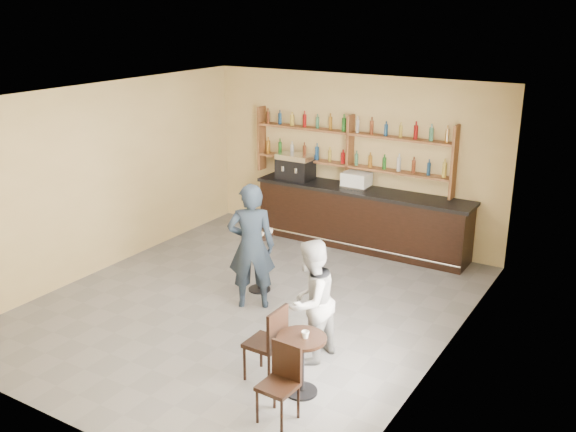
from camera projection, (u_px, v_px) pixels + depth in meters
The scene contains 23 objects.
floor at pixel (250, 304), 9.91m from camera, with size 7.00×7.00×0.00m, color #5E5E62.
ceiling at pixel (246, 96), 8.90m from camera, with size 7.00×7.00×0.00m, color white.
wall_back at pixel (353, 159), 12.24m from camera, with size 7.00×7.00×0.00m, color tan.
wall_front at pixel (53, 293), 6.57m from camera, with size 7.00×7.00×0.00m, color tan.
wall_left at pixel (103, 178), 10.89m from camera, with size 7.00×7.00×0.00m, color tan.
wall_right at pixel (447, 244), 7.93m from camera, with size 7.00×7.00×0.00m, color tan.
window_pane at pixel (412, 269), 6.92m from camera, with size 2.00×2.00×0.00m, color white.
window_frame at pixel (412, 269), 6.93m from camera, with size 0.04×1.70×2.10m, color black, non-canonical shape.
shelf_unit at pixel (350, 149), 12.07m from camera, with size 4.00×0.26×1.40m, color brown, non-canonical shape.
liquor_bottles at pixel (350, 140), 12.02m from camera, with size 3.68×0.10×1.00m, color #8C5919, non-canonical shape.
bar_counter at pixel (361, 218), 12.09m from camera, with size 4.21×0.82×1.14m, color black, non-canonical shape.
espresso_machine at pixel (295, 167), 12.55m from camera, with size 0.69×0.44×0.49m, color black, non-canonical shape.
pastry_case at pixel (356, 180), 11.93m from camera, with size 0.51×0.41×0.30m, color silver, non-canonical shape.
pedestal_table at pixel (259, 262), 10.26m from camera, with size 0.47×0.47×0.97m, color black, non-canonical shape.
napkin at pixel (259, 234), 10.11m from camera, with size 0.17×0.17×0.00m, color white.
donut at pixel (259, 233), 10.09m from camera, with size 0.13×0.13×0.05m, color #B87B43.
cup_pedestal at pixel (270, 231), 10.11m from camera, with size 0.11×0.11×0.09m, color white.
man_main at pixel (251, 246), 9.58m from camera, with size 0.71×0.47×1.95m, color black.
cafe_table at pixel (301, 365), 7.56m from camera, with size 0.59×0.59×0.75m, color black, non-canonical shape.
cup_cafe at pixel (305, 335), 7.40m from camera, with size 0.09×0.09×0.09m, color white.
chair_west at pixel (265, 342), 7.83m from camera, with size 0.42×0.42×0.98m, color black, non-canonical shape.
chair_south at pixel (278, 385), 7.02m from camera, with size 0.39×0.39×0.89m, color black, non-canonical shape.
patron_second at pixel (310, 301), 8.16m from camera, with size 0.80×0.62×1.64m, color gray.
Camera 1 is at (5.18, -7.35, 4.43)m, focal length 40.00 mm.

